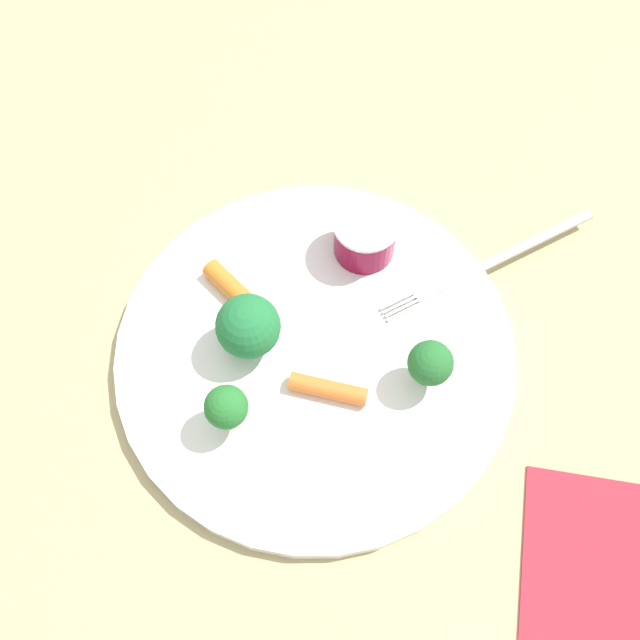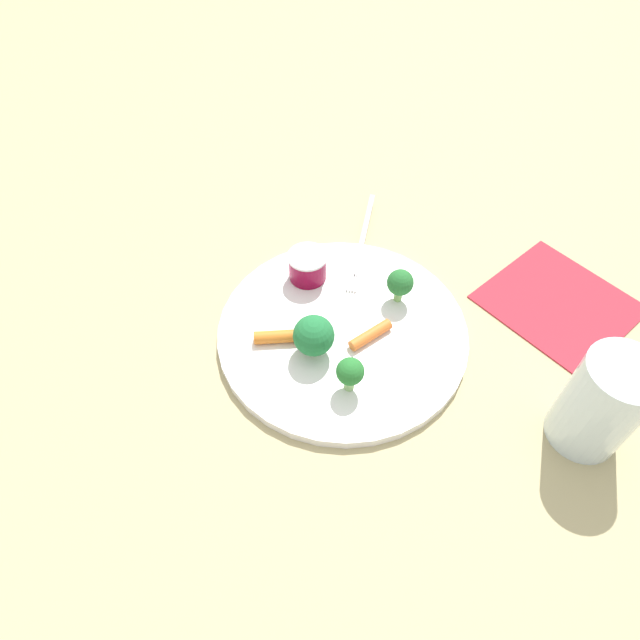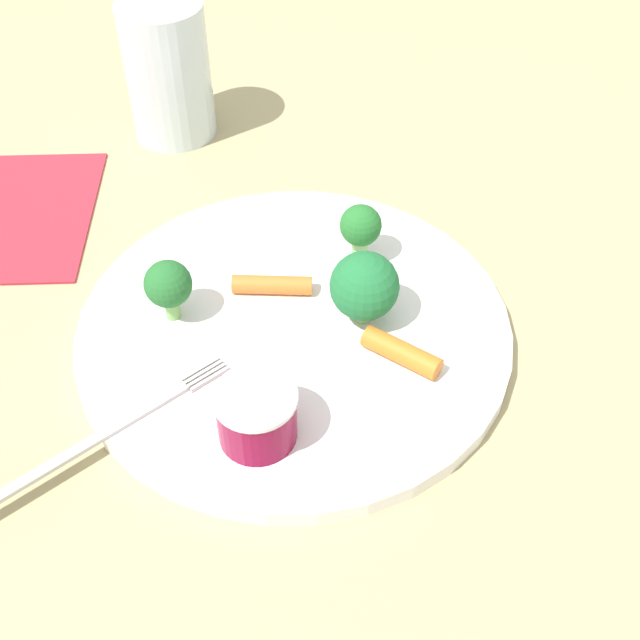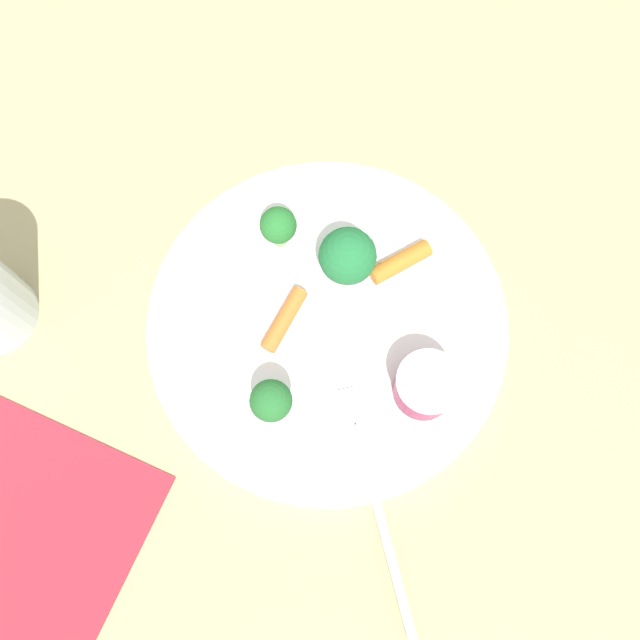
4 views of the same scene
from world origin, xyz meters
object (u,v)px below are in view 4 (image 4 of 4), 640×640
object	(u,v)px
sauce_cup	(426,386)
fork	(377,507)
plate	(327,324)
broccoli_floret_1	(278,226)
carrot_stick_0	(400,262)
carrot_stick_1	(284,320)
broccoli_floret_2	(270,400)
broccoli_floret_0	(348,256)
napkin	(31,531)

from	to	relation	value
sauce_cup	fork	xyz separation A→B (m)	(-0.01, 0.09, -0.02)
plate	broccoli_floret_1	world-z (taller)	broccoli_floret_1
broccoli_floret_1	carrot_stick_0	world-z (taller)	broccoli_floret_1
carrot_stick_0	carrot_stick_1	xyz separation A→B (m)	(0.05, 0.09, -0.00)
plate	broccoli_floret_2	distance (m)	0.09
carrot_stick_0	broccoli_floret_0	bearing A→B (deg)	36.16
broccoli_floret_0	sauce_cup	bearing A→B (deg)	150.57
plate	carrot_stick_1	size ratio (longest dim) A/B	5.28
carrot_stick_1	fork	distance (m)	0.16
sauce_cup	fork	size ratio (longest dim) A/B	0.35
sauce_cup	broccoli_floret_1	bearing A→B (deg)	-17.74
broccoli_floret_1	napkin	world-z (taller)	broccoli_floret_1
carrot_stick_0	napkin	bearing A→B (deg)	67.27
broccoli_floret_0	carrot_stick_1	distance (m)	0.07
broccoli_floret_1	plate	bearing A→B (deg)	149.80
broccoli_floret_1	broccoli_floret_2	world-z (taller)	same
broccoli_floret_0	broccoli_floret_1	bearing A→B (deg)	5.18
plate	fork	xyz separation A→B (m)	(-0.10, 0.10, 0.01)
fork	plate	bearing A→B (deg)	-45.19
carrot_stick_1	broccoli_floret_0	bearing A→B (deg)	-107.47
fork	napkin	bearing A→B (deg)	34.31
plate	carrot_stick_1	xyz separation A→B (m)	(0.03, 0.02, 0.01)
broccoli_floret_1	carrot_stick_1	size ratio (longest dim) A/B	0.83
broccoli_floret_1	carrot_stick_0	xyz separation A→B (m)	(-0.09, -0.03, -0.02)
broccoli_floret_1	carrot_stick_1	world-z (taller)	broccoli_floret_1
carrot_stick_0	fork	bearing A→B (deg)	113.75
carrot_stick_1	fork	xyz separation A→B (m)	(-0.13, 0.09, -0.00)
broccoli_floret_2	fork	distance (m)	0.11
carrot_stick_0	carrot_stick_1	distance (m)	0.10
sauce_cup	broccoli_floret_0	bearing A→B (deg)	-29.43
plate	sauce_cup	world-z (taller)	sauce_cup
broccoli_floret_0	broccoli_floret_1	distance (m)	0.06
broccoli_floret_0	broccoli_floret_2	distance (m)	0.12
carrot_stick_0	napkin	distance (m)	0.34
plate	carrot_stick_1	bearing A→B (deg)	31.98
broccoli_floret_1	broccoli_floret_2	bearing A→B (deg)	119.20
broccoli_floret_1	broccoli_floret_2	xyz separation A→B (m)	(-0.07, 0.12, -0.00)
sauce_cup	carrot_stick_0	size ratio (longest dim) A/B	0.92
sauce_cup	broccoli_floret_0	world-z (taller)	broccoli_floret_0
carrot_stick_0	napkin	world-z (taller)	carrot_stick_0
carrot_stick_0	carrot_stick_1	size ratio (longest dim) A/B	0.96
broccoli_floret_1	fork	bearing A→B (deg)	140.05
plate	broccoli_floret_0	world-z (taller)	broccoli_floret_0
broccoli_floret_1	fork	world-z (taller)	broccoli_floret_1
broccoli_floret_0	broccoli_floret_2	size ratio (longest dim) A/B	1.15
napkin	broccoli_floret_2	bearing A→B (deg)	-122.41
fork	napkin	distance (m)	0.25
broccoli_floret_1	fork	xyz separation A→B (m)	(-0.17, 0.14, -0.03)
napkin	broccoli_floret_1	bearing A→B (deg)	-97.67
broccoli_floret_1	carrot_stick_1	xyz separation A→B (m)	(-0.04, 0.06, -0.02)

